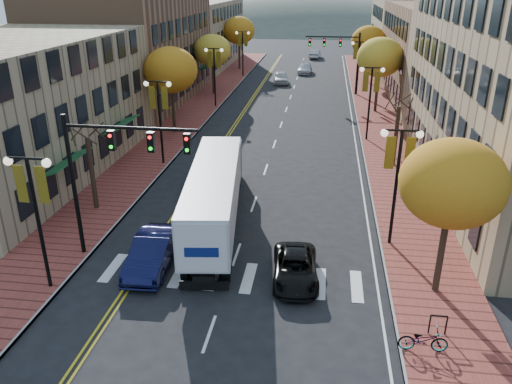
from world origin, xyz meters
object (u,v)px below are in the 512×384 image
(semi_truck, at_px, (216,188))
(navy_sedan, at_px, (153,252))
(bicycle, at_px, (423,340))
(black_suv, at_px, (295,268))

(semi_truck, bearing_deg, navy_sedan, -118.89)
(semi_truck, xyz_separation_m, bicycle, (9.47, -9.30, -1.47))
(navy_sedan, bearing_deg, black_suv, -3.91)
(navy_sedan, relative_size, bicycle, 2.74)
(bicycle, bearing_deg, semi_truck, 43.48)
(semi_truck, distance_m, black_suv, 7.07)
(black_suv, relative_size, bicycle, 2.44)
(navy_sedan, bearing_deg, bicycle, -23.24)
(semi_truck, xyz_separation_m, black_suv, (4.65, -5.12, -1.49))
(black_suv, bearing_deg, bicycle, -45.68)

